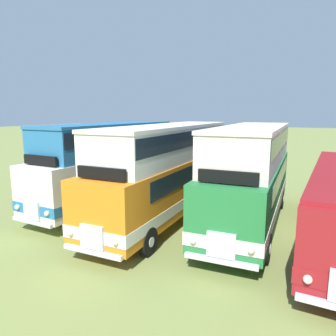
% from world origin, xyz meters
% --- Properties ---
extents(ground_plane, '(200.00, 200.00, 0.00)m').
position_xyz_m(ground_plane, '(0.00, 0.00, 0.00)').
color(ground_plane, olive).
extents(bus_first_in_row, '(2.96, 10.16, 4.49)m').
position_xyz_m(bus_first_in_row, '(-9.50, 0.18, 2.47)').
color(bus_first_in_row, silver).
rests_on(bus_first_in_row, ground).
extents(bus_second_in_row, '(2.72, 11.70, 4.49)m').
position_xyz_m(bus_second_in_row, '(-5.70, -0.19, 2.48)').
color(bus_second_in_row, orange).
rests_on(bus_second_in_row, ground).
extents(bus_third_in_row, '(2.96, 10.49, 4.49)m').
position_xyz_m(bus_third_in_row, '(-1.91, 0.38, 2.47)').
color(bus_third_in_row, '#237538').
rests_on(bus_third_in_row, ground).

